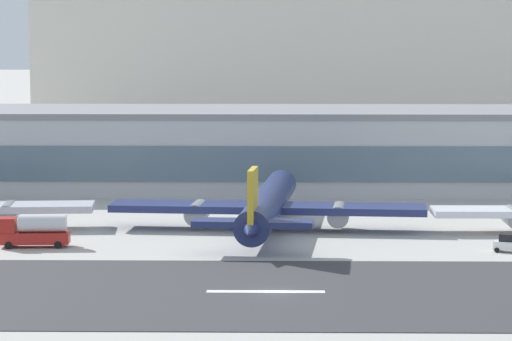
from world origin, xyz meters
The scene contains 8 objects.
ground_plane centered at (0.00, 0.00, 0.00)m, with size 1400.00×1400.00×0.00m, color #B2AFA8.
runway_strip centered at (0.00, 0.12, 0.04)m, with size 800.00×34.04×0.08m, color #38383A.
runway_centreline_dash_4 centered at (-1.12, 0.12, 0.09)m, with size 12.00×1.20×0.01m, color white.
terminal_building centered at (-2.62, 83.88, 6.66)m, with size 173.34×27.54×13.31m.
distant_hotel_block centered at (9.27, 182.34, 20.62)m, with size 132.02×39.21×41.24m, color beige.
airliner_gold_tail_gate_1 centered at (-1.33, 39.15, 3.27)m, with size 42.20×49.17×10.27m.
service_fuel_truck_0 centered at (-29.66, 26.22, 2.03)m, with size 8.65×3.30×3.95m.
service_baggage_tug_1 centered at (27.53, 23.75, 1.05)m, with size 3.54×2.69×2.20m.
Camera 1 is at (0.06, -124.90, 26.48)m, focal length 88.34 mm.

